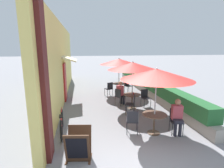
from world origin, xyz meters
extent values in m
plane|color=gray|center=(0.00, 0.00, 0.00)|extent=(120.00, 120.00, 0.00)
cube|color=#E0CC6B|center=(-2.55, 6.72, 2.10)|extent=(0.24, 13.44, 4.20)
cube|color=#4C1919|center=(-2.37, 0.60, 2.10)|extent=(0.12, 0.56, 4.20)
cube|color=maroon|center=(-2.39, 6.05, 1.05)|extent=(0.08, 0.96, 2.10)
cube|color=beige|center=(-2.08, 6.05, 2.35)|extent=(0.78, 1.80, 0.30)
cube|color=gray|center=(2.75, 6.62, 0.23)|extent=(0.44, 12.44, 0.45)
cube|color=#235B2D|center=(2.75, 6.62, 0.73)|extent=(0.60, 11.82, 0.56)
cylinder|color=brown|center=(0.96, 1.41, 0.01)|extent=(0.44, 0.44, 0.02)
cylinder|color=brown|center=(0.96, 1.41, 0.35)|extent=(0.06, 0.06, 0.69)
cylinder|color=brown|center=(0.96, 1.41, 0.69)|extent=(0.84, 0.84, 0.02)
cylinder|color=#B7B7BC|center=(0.96, 1.41, 1.11)|extent=(0.04, 0.04, 2.22)
cone|color=red|center=(0.96, 1.41, 2.09)|extent=(2.38, 2.38, 0.36)
sphere|color=#B7B7BC|center=(0.96, 1.41, 2.28)|extent=(0.07, 0.07, 0.07)
cube|color=#232328|center=(0.22, 1.58, 0.45)|extent=(0.48, 0.48, 0.04)
cube|color=#232328|center=(0.18, 1.40, 0.66)|extent=(0.38, 0.11, 0.42)
cylinder|color=#232328|center=(0.43, 1.72, 0.23)|extent=(0.02, 0.02, 0.45)
cylinder|color=#232328|center=(0.08, 1.80, 0.23)|extent=(0.02, 0.02, 0.45)
cylinder|color=#232328|center=(0.35, 1.37, 0.23)|extent=(0.02, 0.02, 0.45)
cylinder|color=#232328|center=(0.00, 1.45, 0.23)|extent=(0.02, 0.02, 0.45)
cube|color=#232328|center=(1.70, 1.24, 0.45)|extent=(0.48, 0.48, 0.04)
cube|color=#232328|center=(1.74, 1.42, 0.66)|extent=(0.38, 0.11, 0.42)
cylinder|color=#232328|center=(1.48, 1.11, 0.23)|extent=(0.02, 0.02, 0.45)
cylinder|color=#232328|center=(1.83, 1.03, 0.23)|extent=(0.02, 0.02, 0.45)
cylinder|color=#232328|center=(1.56, 1.46, 0.23)|extent=(0.02, 0.02, 0.45)
cylinder|color=#232328|center=(1.91, 1.38, 0.23)|extent=(0.02, 0.02, 0.45)
cylinder|color=#23232D|center=(1.58, 1.09, 0.24)|extent=(0.11, 0.11, 0.47)
cylinder|color=#23232D|center=(1.73, 1.05, 0.24)|extent=(0.11, 0.11, 0.47)
cube|color=#23232D|center=(1.68, 1.16, 0.53)|extent=(0.37, 0.42, 0.12)
cube|color=#AD424C|center=(1.70, 1.26, 0.78)|extent=(0.38, 0.29, 0.50)
sphere|color=#A87556|center=(1.70, 1.24, 1.15)|extent=(0.20, 0.20, 0.20)
cylinder|color=brown|center=(0.93, 4.03, 0.01)|extent=(0.44, 0.44, 0.02)
cylinder|color=brown|center=(0.93, 4.03, 0.35)|extent=(0.06, 0.06, 0.69)
cylinder|color=brown|center=(0.93, 4.03, 0.69)|extent=(0.84, 0.84, 0.02)
cylinder|color=#B7B7BC|center=(0.93, 4.03, 1.11)|extent=(0.04, 0.04, 2.22)
cone|color=red|center=(0.93, 4.03, 2.09)|extent=(2.38, 2.38, 0.36)
sphere|color=#B7B7BC|center=(0.93, 4.03, 2.28)|extent=(0.07, 0.07, 0.07)
cube|color=#232328|center=(0.47, 4.63, 0.45)|extent=(0.56, 0.56, 0.04)
cube|color=#232328|center=(0.33, 4.52, 0.66)|extent=(0.25, 0.32, 0.42)
cylinder|color=#232328|center=(0.73, 4.60, 0.23)|extent=(0.02, 0.02, 0.45)
cylinder|color=#232328|center=(0.51, 4.88, 0.23)|extent=(0.02, 0.02, 0.45)
cylinder|color=#232328|center=(0.44, 4.38, 0.23)|extent=(0.02, 0.02, 0.45)
cylinder|color=#232328|center=(0.22, 4.67, 0.23)|extent=(0.02, 0.02, 0.45)
cylinder|color=#23232D|center=(0.67, 4.68, 0.24)|extent=(0.11, 0.11, 0.47)
cylinder|color=#23232D|center=(0.57, 4.80, 0.24)|extent=(0.11, 0.11, 0.47)
cube|color=#23232D|center=(0.55, 4.69, 0.53)|extent=(0.47, 0.46, 0.12)
cube|color=#AD424C|center=(0.46, 4.62, 0.78)|extent=(0.38, 0.40, 0.50)
sphere|color=#A87556|center=(0.47, 4.63, 1.15)|extent=(0.20, 0.20, 0.20)
cube|color=#232328|center=(0.64, 3.33, 0.45)|extent=(0.52, 0.52, 0.04)
cube|color=#232328|center=(0.81, 3.26, 0.66)|extent=(0.17, 0.36, 0.42)
cylinder|color=#232328|center=(0.54, 3.56, 0.23)|extent=(0.02, 0.02, 0.45)
cylinder|color=#232328|center=(0.40, 3.23, 0.23)|extent=(0.02, 0.02, 0.45)
cylinder|color=#232328|center=(0.87, 3.42, 0.23)|extent=(0.02, 0.02, 0.45)
cylinder|color=#232328|center=(0.73, 3.09, 0.23)|extent=(0.02, 0.02, 0.45)
cube|color=#232328|center=(1.68, 4.12, 0.45)|extent=(0.45, 0.45, 0.04)
cube|color=#232328|center=(1.66, 4.31, 0.66)|extent=(0.38, 0.08, 0.42)
cylinder|color=#232328|center=(1.53, 3.92, 0.23)|extent=(0.02, 0.02, 0.45)
cylinder|color=#232328|center=(1.89, 3.97, 0.23)|extent=(0.02, 0.02, 0.45)
cylinder|color=#232328|center=(1.48, 4.28, 0.23)|extent=(0.02, 0.02, 0.45)
cylinder|color=#232328|center=(1.84, 4.32, 0.23)|extent=(0.02, 0.02, 0.45)
cylinder|color=#B73D3D|center=(1.00, 4.06, 0.75)|extent=(0.07, 0.07, 0.09)
cylinder|color=brown|center=(0.86, 6.74, 0.01)|extent=(0.44, 0.44, 0.02)
cylinder|color=brown|center=(0.86, 6.74, 0.35)|extent=(0.06, 0.06, 0.69)
cylinder|color=brown|center=(0.86, 6.74, 0.69)|extent=(0.84, 0.84, 0.02)
cylinder|color=#B7B7BC|center=(0.86, 6.74, 1.11)|extent=(0.04, 0.04, 2.22)
cone|color=red|center=(0.86, 6.74, 2.09)|extent=(2.38, 2.38, 0.36)
sphere|color=#B7B7BC|center=(0.86, 6.74, 2.28)|extent=(0.07, 0.07, 0.07)
cube|color=#232328|center=(0.15, 6.46, 0.45)|extent=(0.52, 0.52, 0.04)
cube|color=#232328|center=(0.22, 6.29, 0.66)|extent=(0.36, 0.17, 0.42)
cylinder|color=#232328|center=(0.25, 6.70, 0.23)|extent=(0.02, 0.02, 0.45)
cylinder|color=#232328|center=(-0.08, 6.56, 0.23)|extent=(0.02, 0.02, 0.45)
cylinder|color=#232328|center=(0.39, 6.36, 0.23)|extent=(0.02, 0.02, 0.45)
cylinder|color=#232328|center=(0.05, 6.23, 0.23)|extent=(0.02, 0.02, 0.45)
cube|color=#232328|center=(1.56, 7.02, 0.45)|extent=(0.52, 0.52, 0.04)
cube|color=#232328|center=(1.49, 7.20, 0.66)|extent=(0.36, 0.17, 0.42)
cylinder|color=#232328|center=(1.46, 6.79, 0.23)|extent=(0.02, 0.02, 0.45)
cylinder|color=#232328|center=(1.79, 6.92, 0.23)|extent=(0.02, 0.02, 0.45)
cylinder|color=#232328|center=(1.33, 7.12, 0.23)|extent=(0.02, 0.02, 0.45)
cylinder|color=#232328|center=(1.66, 7.26, 0.23)|extent=(0.02, 0.02, 0.45)
cylinder|color=#232328|center=(0.89, 6.57, 0.75)|extent=(0.07, 0.07, 0.09)
torus|color=black|center=(-2.24, 2.50, 0.34)|extent=(0.11, 0.68, 0.68)
torus|color=black|center=(-2.16, 1.44, 0.34)|extent=(0.11, 0.68, 0.68)
cylinder|color=#B21E1E|center=(-2.20, 1.97, 0.52)|extent=(0.10, 0.83, 0.04)
cylinder|color=#B21E1E|center=(-2.19, 1.78, 0.36)|extent=(0.09, 0.61, 0.40)
cylinder|color=#B21E1E|center=(-2.18, 1.68, 0.63)|extent=(0.04, 0.04, 0.24)
cube|color=black|center=(-2.18, 1.68, 0.74)|extent=(0.12, 0.23, 0.05)
cylinder|color=#B21E1E|center=(-2.24, 2.46, 0.69)|extent=(0.07, 0.46, 0.03)
cube|color=#422819|center=(-1.58, 0.58, 0.43)|extent=(0.67, 0.33, 0.85)
cube|color=black|center=(-1.57, 0.60, 0.45)|extent=(0.54, 0.24, 0.64)
cube|color=#422819|center=(-1.64, 0.19, 0.43)|extent=(0.67, 0.33, 0.85)
cube|color=black|center=(-1.64, 0.17, 0.45)|extent=(0.54, 0.24, 0.64)
cube|color=#422819|center=(-1.31, 0.34, 0.01)|extent=(0.14, 0.48, 0.02)
cube|color=#422819|center=(-1.90, 0.43, 0.01)|extent=(0.14, 0.48, 0.02)
camera|label=1|loc=(-1.46, -3.89, 2.94)|focal=28.00mm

